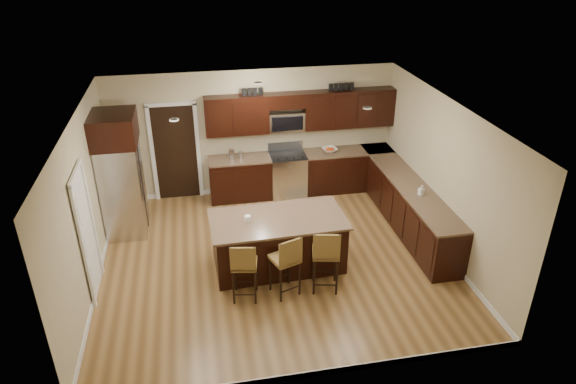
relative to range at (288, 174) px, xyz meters
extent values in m
plane|color=brown|center=(-0.68, -2.45, -0.47)|extent=(6.00, 6.00, 0.00)
plane|color=silver|center=(-0.68, -2.45, 2.23)|extent=(6.00, 6.00, 0.00)
plane|color=tan|center=(-0.68, 0.30, 0.88)|extent=(6.00, 0.00, 6.00)
plane|color=tan|center=(-3.68, -2.45, 0.88)|extent=(0.00, 5.50, 5.50)
plane|color=tan|center=(2.32, -2.45, 0.88)|extent=(0.00, 5.50, 5.50)
cube|color=black|center=(-1.03, 0.00, -0.03)|extent=(1.30, 0.60, 0.88)
cube|color=black|center=(1.35, 0.00, -0.03)|extent=(1.94, 0.60, 0.88)
cube|color=black|center=(2.02, -1.98, -0.03)|extent=(0.60, 3.35, 0.88)
cube|color=brown|center=(-1.03, 0.00, 0.43)|extent=(1.30, 0.63, 0.04)
cube|color=brown|center=(1.35, 0.00, 0.43)|extent=(1.94, 0.63, 0.04)
cube|color=brown|center=(2.02, -1.98, 0.43)|extent=(0.63, 3.35, 0.04)
cube|color=black|center=(-1.03, 0.13, 1.35)|extent=(1.30, 0.33, 0.80)
cube|color=black|center=(1.35, 0.13, 1.35)|extent=(1.94, 0.33, 0.80)
cube|color=black|center=(0.00, 0.13, 1.60)|extent=(0.76, 0.33, 0.30)
cube|color=silver|center=(0.00, 0.00, -0.02)|extent=(0.76, 0.64, 0.90)
cube|color=black|center=(0.00, 0.00, 0.44)|extent=(0.76, 0.60, 0.03)
cube|color=black|center=(0.00, -0.30, -0.02)|extent=(0.65, 0.01, 0.45)
cube|color=silver|center=(0.00, 0.27, 0.55)|extent=(0.76, 0.05, 0.18)
cube|color=silver|center=(0.00, 0.15, 1.15)|extent=(0.76, 0.31, 0.40)
cube|color=black|center=(-2.33, 0.28, 0.56)|extent=(0.85, 0.03, 2.06)
cube|color=white|center=(-3.66, -2.75, 0.55)|extent=(0.03, 0.80, 2.04)
cube|color=black|center=(-0.66, -2.62, -0.03)|extent=(2.18, 1.14, 0.88)
cube|color=brown|center=(-0.66, -2.62, 0.43)|extent=(2.28, 1.24, 0.04)
cube|color=black|center=(-0.66, -2.62, -0.43)|extent=(2.10, 1.06, 0.09)
cube|color=olive|center=(-1.32, -3.40, 0.16)|extent=(0.45, 0.45, 0.06)
cube|color=olive|center=(-1.35, -3.57, 0.36)|extent=(0.39, 0.11, 0.42)
cylinder|color=black|center=(-1.49, -3.57, -0.17)|extent=(0.03, 0.03, 0.60)
cylinder|color=black|center=(-1.16, -3.57, -0.17)|extent=(0.03, 0.03, 0.60)
cylinder|color=black|center=(-1.49, -3.23, -0.17)|extent=(0.03, 0.03, 0.60)
cylinder|color=black|center=(-1.16, -3.23, -0.17)|extent=(0.03, 0.03, 0.60)
cube|color=olive|center=(-0.69, -3.40, 0.17)|extent=(0.51, 0.51, 0.06)
cube|color=olive|center=(-0.63, -3.57, 0.38)|extent=(0.39, 0.17, 0.43)
cylinder|color=black|center=(-0.86, -3.57, -0.16)|extent=(0.03, 0.03, 0.62)
cylinder|color=black|center=(-0.52, -3.57, -0.16)|extent=(0.03, 0.03, 0.62)
cylinder|color=black|center=(-0.86, -3.23, -0.16)|extent=(0.03, 0.03, 0.62)
cylinder|color=black|center=(-0.52, -3.23, -0.16)|extent=(0.03, 0.03, 0.62)
cube|color=olive|center=(-0.04, -3.40, 0.20)|extent=(0.50, 0.50, 0.06)
cube|color=olive|center=(-0.08, -3.58, 0.42)|extent=(0.42, 0.13, 0.45)
cylinder|color=black|center=(-0.22, -3.58, -0.15)|extent=(0.04, 0.04, 0.65)
cylinder|color=black|center=(0.14, -3.58, -0.15)|extent=(0.04, 0.04, 0.65)
cylinder|color=black|center=(-0.22, -3.22, -0.15)|extent=(0.04, 0.04, 0.65)
cylinder|color=black|center=(0.14, -3.22, -0.15)|extent=(0.04, 0.04, 0.65)
cube|color=silver|center=(-3.30, -0.96, 0.43)|extent=(0.72, 0.90, 1.80)
cube|color=black|center=(-2.94, -0.96, 0.43)|extent=(0.01, 0.02, 1.71)
cylinder|color=silver|center=(-2.91, -1.04, 0.52)|extent=(0.02, 0.02, 0.80)
cylinder|color=silver|center=(-2.91, -0.88, 0.52)|extent=(0.02, 0.02, 0.80)
cube|color=black|center=(-3.30, -0.96, 1.60)|extent=(0.78, 0.96, 0.55)
cube|color=brown|center=(0.39, -0.56, -0.47)|extent=(0.99, 0.72, 0.01)
imported|color=silver|center=(0.92, 0.00, 0.49)|extent=(0.37, 0.37, 0.08)
imported|color=#B2B2B2|center=(2.02, -2.27, 0.55)|extent=(0.12, 0.12, 0.19)
cylinder|color=silver|center=(-1.19, 0.00, 0.55)|extent=(0.12, 0.12, 0.21)
cylinder|color=silver|center=(-1.00, 0.00, 0.52)|extent=(0.11, 0.11, 0.14)
cylinder|color=white|center=(-1.16, -2.62, 0.50)|extent=(0.10, 0.10, 0.10)
camera|label=1|loc=(-1.88, -9.89, 4.73)|focal=32.00mm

